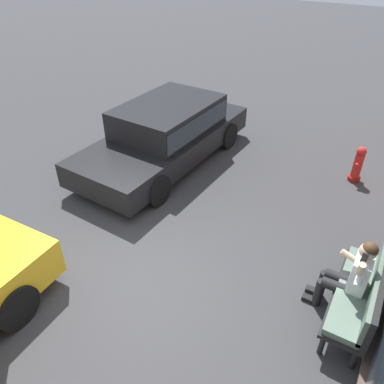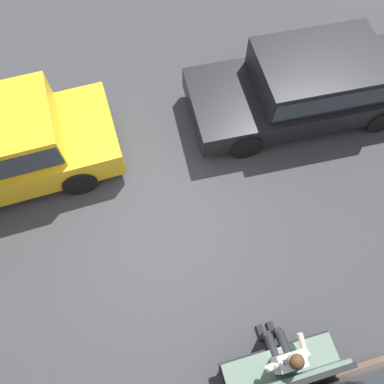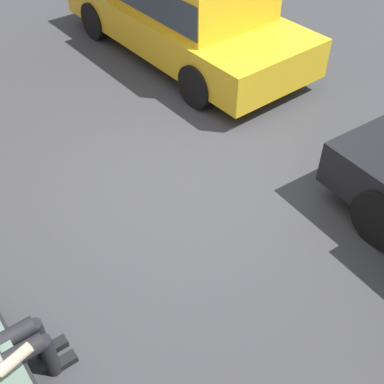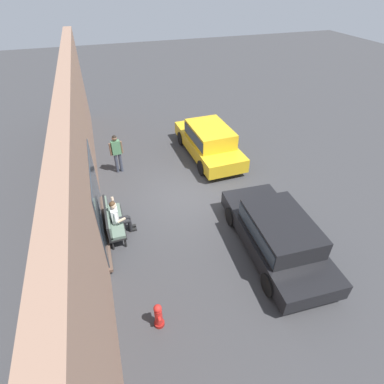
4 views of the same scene
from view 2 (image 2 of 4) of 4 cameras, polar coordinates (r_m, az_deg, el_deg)
ground_plane at (r=6.94m, az=-4.69°, el=-4.81°), size 60.00×60.00×0.00m
bench at (r=6.03m, az=13.93°, el=-25.17°), size 1.75×0.55×0.97m
person_on_phone at (r=5.90m, az=13.89°, el=-22.95°), size 0.73×0.74×1.31m
parked_car_near at (r=8.07m, az=17.48°, el=15.64°), size 4.69×2.13×1.38m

